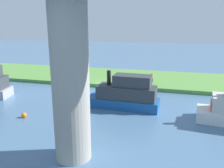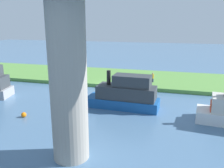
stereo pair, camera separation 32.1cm
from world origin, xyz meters
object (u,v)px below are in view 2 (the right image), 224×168
object	(u,v)px
mooring_post	(144,83)
marker_buoy	(24,115)
bridge_pylon	(68,83)
person_on_bank	(153,77)
riverboat_paddlewheel	(125,94)

from	to	relation	value
mooring_post	marker_buoy	size ratio (longest dim) A/B	1.66
bridge_pylon	marker_buoy	bearing A→B (deg)	-34.86
marker_buoy	mooring_post	bearing A→B (deg)	-127.41
person_on_bank	mooring_post	xyz separation A→B (m)	(0.91, 2.81, -0.29)
person_on_bank	riverboat_paddlewheel	xyz separation A→B (m)	(1.86, 10.30, 0.27)
riverboat_paddlewheel	marker_buoy	xyz separation A→B (m)	(8.88, 5.35, -1.23)
person_on_bank	bridge_pylon	bearing A→B (deg)	81.23
bridge_pylon	marker_buoy	distance (m)	10.44
bridge_pylon	mooring_post	distance (m)	18.74
riverboat_paddlewheel	marker_buoy	bearing A→B (deg)	31.08
bridge_pylon	riverboat_paddlewheel	distance (m)	11.33
person_on_bank	marker_buoy	xyz separation A→B (m)	(10.73, 15.65, -0.95)
bridge_pylon	person_on_bank	size ratio (longest dim) A/B	7.58
mooring_post	riverboat_paddlewheel	distance (m)	7.57
mooring_post	person_on_bank	bearing A→B (deg)	-107.96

